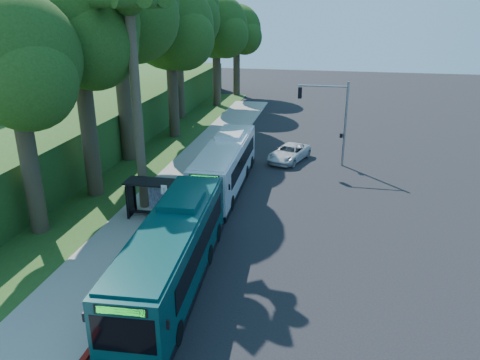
% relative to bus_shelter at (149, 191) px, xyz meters
% --- Properties ---
extents(ground, '(140.00, 140.00, 0.00)m').
position_rel_bus_shelter_xyz_m(ground, '(7.26, 2.86, -1.81)').
color(ground, black).
rests_on(ground, ground).
extents(sidewalk, '(4.50, 70.00, 0.12)m').
position_rel_bus_shelter_xyz_m(sidewalk, '(-0.04, 2.86, -1.75)').
color(sidewalk, gray).
rests_on(sidewalk, ground).
extents(red_curb, '(0.25, 30.00, 0.13)m').
position_rel_bus_shelter_xyz_m(red_curb, '(2.26, -1.14, -1.74)').
color(red_curb, maroon).
rests_on(red_curb, ground).
extents(grass_verge, '(8.00, 70.00, 0.06)m').
position_rel_bus_shelter_xyz_m(grass_verge, '(-5.74, 7.86, -1.78)').
color(grass_verge, '#234719').
rests_on(grass_verge, ground).
extents(bus_shelter, '(3.20, 1.51, 2.55)m').
position_rel_bus_shelter_xyz_m(bus_shelter, '(0.00, 0.00, 0.00)').
color(bus_shelter, black).
rests_on(bus_shelter, ground).
extents(stop_sign_pole, '(0.35, 0.06, 3.17)m').
position_rel_bus_shelter_xyz_m(stop_sign_pole, '(1.86, -2.14, 0.28)').
color(stop_sign_pole, gray).
rests_on(stop_sign_pole, ground).
extents(traffic_signal_pole, '(4.10, 0.30, 7.00)m').
position_rel_bus_shelter_xyz_m(traffic_signal_pole, '(11.04, 12.86, 2.62)').
color(traffic_signal_pole, gray).
rests_on(traffic_signal_pole, ground).
extents(palm_tree, '(4.20, 4.20, 14.40)m').
position_rel_bus_shelter_xyz_m(palm_tree, '(-0.94, 1.36, 10.57)').
color(palm_tree, '#4C3F2D').
rests_on(palm_tree, ground).
extents(hillside_backdrop, '(24.00, 60.00, 8.80)m').
position_rel_bus_shelter_xyz_m(hillside_backdrop, '(-19.04, 17.96, 0.63)').
color(hillside_backdrop, '#234719').
rests_on(hillside_backdrop, ground).
extents(tree_0, '(8.40, 8.00, 15.70)m').
position_rel_bus_shelter_xyz_m(tree_0, '(-5.14, 2.84, 9.40)').
color(tree_0, '#382B1E').
rests_on(tree_0, ground).
extents(tree_1, '(10.50, 10.00, 18.26)m').
position_rel_bus_shelter_xyz_m(tree_1, '(-6.12, 10.84, 10.92)').
color(tree_1, '#382B1E').
rests_on(tree_1, ground).
extents(tree_2, '(8.82, 8.40, 15.12)m').
position_rel_bus_shelter_xyz_m(tree_2, '(-4.64, 18.84, 8.67)').
color(tree_2, '#382B1E').
rests_on(tree_2, ground).
extents(tree_3, '(10.08, 9.60, 17.28)m').
position_rel_bus_shelter_xyz_m(tree_3, '(-6.62, 26.84, 10.17)').
color(tree_3, '#382B1E').
rests_on(tree_3, ground).
extents(tree_4, '(8.40, 8.00, 14.14)m').
position_rel_bus_shelter_xyz_m(tree_4, '(-4.14, 34.84, 7.92)').
color(tree_4, '#382B1E').
rests_on(tree_4, ground).
extents(tree_5, '(7.35, 7.00, 12.86)m').
position_rel_bus_shelter_xyz_m(tree_5, '(-3.16, 42.84, 7.16)').
color(tree_5, '#382B1E').
rests_on(tree_5, ground).
extents(tree_6, '(7.56, 7.20, 13.74)m').
position_rel_bus_shelter_xyz_m(tree_6, '(-5.65, -3.16, 7.90)').
color(tree_6, '#382B1E').
rests_on(tree_6, ground).
extents(white_bus, '(2.92, 12.34, 3.66)m').
position_rel_bus_shelter_xyz_m(white_bus, '(3.51, 6.13, -0.02)').
color(white_bus, silver).
rests_on(white_bus, ground).
extents(teal_bus, '(3.45, 12.77, 3.76)m').
position_rel_bus_shelter_xyz_m(teal_bus, '(4.00, -6.94, 0.03)').
color(teal_bus, '#0A3737').
rests_on(teal_bus, ground).
extents(pickup, '(3.85, 5.53, 1.40)m').
position_rel_bus_shelter_xyz_m(pickup, '(7.53, 13.25, -1.10)').
color(pickup, beige).
rests_on(pickup, ground).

